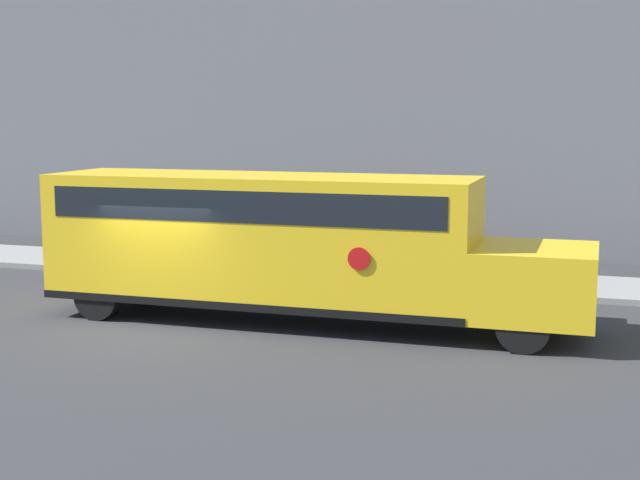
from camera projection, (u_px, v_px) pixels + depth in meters
name	position (u px, v px, depth m)	size (l,w,h in m)	color
ground_plane	(159.00, 326.00, 18.56)	(60.00, 60.00, 0.00)	#333335
sidewalk_strip	(270.00, 270.00, 24.68)	(44.00, 3.00, 0.15)	gray
building_backdrop	(337.00, 60.00, 29.96)	(32.00, 4.00, 12.34)	slate
school_bus	(285.00, 239.00, 18.73)	(11.40, 2.57, 3.10)	yellow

